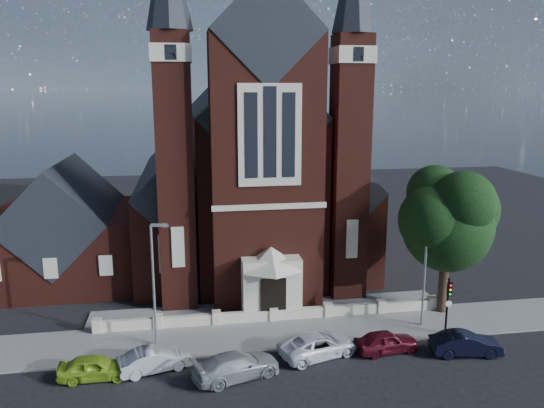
% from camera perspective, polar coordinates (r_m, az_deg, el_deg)
% --- Properties ---
extents(ground, '(120.00, 120.00, 0.00)m').
position_cam_1_polar(ground, '(46.24, -1.63, -8.13)').
color(ground, black).
rests_on(ground, ground).
extents(pavement_strip, '(60.00, 5.00, 0.12)m').
position_cam_1_polar(pavement_strip, '(36.69, 0.67, -13.77)').
color(pavement_strip, slate).
rests_on(pavement_strip, ground).
extents(forecourt_paving, '(26.00, 3.00, 0.14)m').
position_cam_1_polar(forecourt_paving, '(40.27, -0.34, -11.31)').
color(forecourt_paving, slate).
rests_on(forecourt_paving, ground).
extents(forecourt_wall, '(24.00, 0.40, 0.90)m').
position_cam_1_polar(forecourt_wall, '(38.47, 0.14, -12.48)').
color(forecourt_wall, '#BFAE98').
rests_on(forecourt_wall, ground).
extents(church, '(20.01, 34.90, 29.20)m').
position_cam_1_polar(church, '(51.84, -2.88, 3.45)').
color(church, '#4F1E15').
rests_on(church, ground).
extents(parish_hall, '(12.00, 12.20, 10.24)m').
position_cam_1_polar(parish_hall, '(48.60, -21.23, -3.01)').
color(parish_hall, '#4F1E15').
rests_on(parish_hall, ground).
extents(street_tree, '(6.40, 6.60, 10.70)m').
position_cam_1_polar(street_tree, '(39.44, 18.71, -1.81)').
color(street_tree, black).
rests_on(street_tree, ground).
extents(street_lamp_left, '(1.16, 0.22, 8.09)m').
position_cam_1_polar(street_lamp_left, '(34.03, -12.51, -7.80)').
color(street_lamp_left, gray).
rests_on(street_lamp_left, ground).
extents(street_lamp_right, '(1.16, 0.22, 8.09)m').
position_cam_1_polar(street_lamp_right, '(37.50, 16.28, -6.11)').
color(street_lamp_right, gray).
rests_on(street_lamp_right, ground).
extents(traffic_signal, '(0.28, 0.42, 4.00)m').
position_cam_1_polar(traffic_signal, '(37.26, 18.43, -9.67)').
color(traffic_signal, black).
rests_on(traffic_signal, ground).
extents(car_lime_van, '(4.03, 1.65, 1.37)m').
position_cam_1_polar(car_lime_van, '(32.94, -18.54, -16.33)').
color(car_lime_van, '#90BF26').
rests_on(car_lime_van, ground).
extents(car_silver_a, '(4.46, 2.59, 1.39)m').
position_cam_1_polar(car_silver_a, '(32.84, -12.50, -16.02)').
color(car_silver_a, '#B6BABF').
rests_on(car_silver_a, ground).
extents(car_silver_b, '(5.43, 3.47, 1.47)m').
position_cam_1_polar(car_silver_b, '(31.51, -3.85, -16.95)').
color(car_silver_b, '#95989C').
rests_on(car_silver_b, ground).
extents(car_white_suv, '(5.47, 3.65, 1.39)m').
position_cam_1_polar(car_white_suv, '(33.83, 5.04, -14.87)').
color(car_white_suv, white).
rests_on(car_white_suv, ground).
extents(car_dark_red, '(4.19, 2.04, 1.38)m').
position_cam_1_polar(car_dark_red, '(34.87, 12.18, -14.26)').
color(car_dark_red, '#530E19').
rests_on(car_dark_red, ground).
extents(car_navy, '(4.49, 2.07, 1.43)m').
position_cam_1_polar(car_navy, '(35.87, 20.12, -13.94)').
color(car_navy, black).
rests_on(car_navy, ground).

